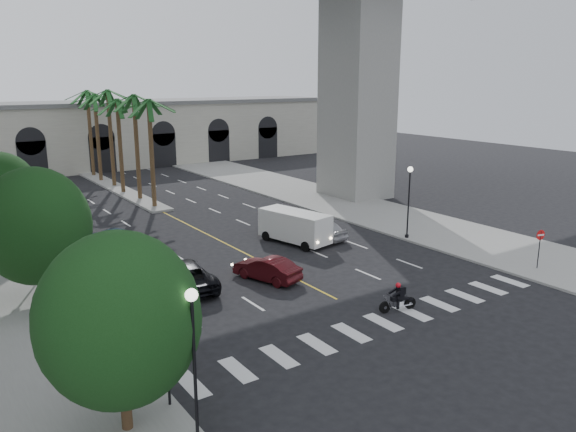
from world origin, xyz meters
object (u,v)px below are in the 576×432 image
Objects in this scene: do_not_enter_sign at (540,241)px; motorcycle_rider at (399,298)px; car_e at (113,239)px; car_d at (290,224)px; lamp_post_right at (409,196)px; cargo_van at (295,226)px; traffic_signal_far at (128,306)px; car_a at (320,229)px; traffic_signal_near at (167,343)px; lamp_post_left_near at (194,354)px; car_c at (183,275)px; lamp_post_left_far at (46,217)px; car_b at (267,269)px.

motorcycle_rider is at bearing -169.85° from do_not_enter_sign.
car_d is at bearing 149.48° from car_e.
cargo_van is (-7.26, 3.79, -1.95)m from lamp_post_right.
motorcycle_rider reaches higher than car_d.
car_a is at bearing 30.00° from traffic_signal_far.
do_not_enter_sign is at bearing 120.19° from car_e.
motorcycle_rider is (12.92, 1.59, -1.83)m from traffic_signal_near.
car_d is 2.88m from cargo_van.
do_not_enter_sign is (24.40, 3.71, -1.36)m from lamp_post_left_near.
traffic_signal_far reaches higher than cargo_van.
car_a is at bearing -16.48° from cargo_van.
cargo_van is at bearing 91.19° from motorcycle_rider.
cargo_van is (15.44, 10.29, -1.24)m from traffic_signal_far.
lamp_post_right is 20.85m from car_e.
traffic_signal_far is 21.13m from car_d.
car_c is at bearing 179.74° from lamp_post_right.
lamp_post_left_far reaches higher than car_c.
lamp_post_left_far is at bearing 152.25° from cargo_van.
do_not_enter_sign is (24.30, -2.79, -0.65)m from traffic_signal_far.
car_a is at bearing 129.52° from do_not_enter_sign.
lamp_post_right is 2.58× the size of motorcycle_rider.
car_e is (4.31, 1.32, -2.40)m from lamp_post_left_far.
traffic_signal_near is 4.00m from traffic_signal_far.
car_d is at bearing 45.23° from traffic_signal_near.
traffic_signal_far reaches higher than do_not_enter_sign.
do_not_enter_sign reaches higher than car_c.
cargo_van is at bearing 64.24° from car_d.
lamp_post_right is 1.16× the size of car_d.
lamp_post_left_far is 24.16m from lamp_post_right.
car_a is 0.76× the size of car_c.
traffic_signal_near reaches higher than do_not_enter_sign.
lamp_post_left_near reaches higher than car_a.
motorcycle_rider is at bearing 17.44° from lamp_post_left_near.
cargo_van is (-1.25, -2.53, 0.61)m from car_d.
traffic_signal_near and traffic_signal_far have the same top height.
do_not_enter_sign is (7.61, -15.61, 1.19)m from car_d.
cargo_van is at bearing -154.91° from car_c.
car_d is (11.48, 6.24, -0.12)m from car_c.
car_e is (4.21, 15.82, -1.69)m from traffic_signal_far.
lamp_post_left_far is at bearing 160.67° from lamp_post_right.
car_a is at bearing -165.33° from car_b.
motorcycle_rider is (12.92, -2.41, -1.83)m from traffic_signal_far.
traffic_signal_far reaches higher than car_a.
car_e is 12.53m from cargo_van.
car_b is (9.80, 5.08, -1.82)m from traffic_signal_far.
car_e reaches higher than motorcycle_rider.
car_e reaches higher than car_c.
lamp_post_left_near reaches higher than car_c.
do_not_enter_sign is at bearing 133.08° from car_b.
traffic_signal_near is at bearing -165.09° from do_not_enter_sign.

